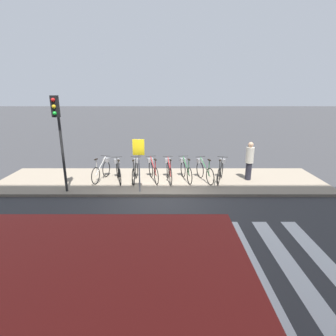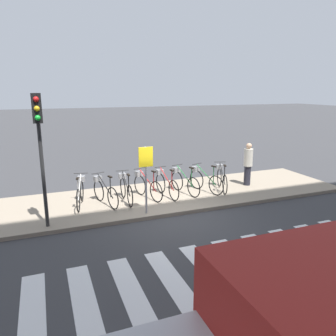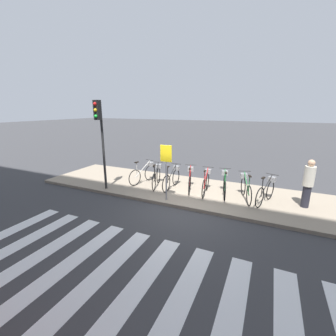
{
  "view_description": "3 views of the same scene",
  "coord_description": "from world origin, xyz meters",
  "px_view_note": "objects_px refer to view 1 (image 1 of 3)",
  "views": [
    {
      "loc": [
        0.31,
        -9.31,
        3.94
      ],
      "look_at": [
        0.27,
        1.26,
        0.8
      ],
      "focal_mm": 28.0,
      "sensor_mm": 36.0,
      "label": 1
    },
    {
      "loc": [
        -3.63,
        -8.84,
        3.89
      ],
      "look_at": [
        0.38,
        1.48,
        1.18
      ],
      "focal_mm": 35.0,
      "sensor_mm": 36.0,
      "label": 2
    },
    {
      "loc": [
        2.56,
        -6.84,
        3.45
      ],
      "look_at": [
        -0.81,
        0.49,
        1.31
      ],
      "focal_mm": 24.0,
      "sensor_mm": 36.0,
      "label": 3
    }
  ],
  "objects_px": {
    "parked_bicycle_1": "(119,171)",
    "parked_bicycle_7": "(222,171)",
    "traffic_light": "(59,125)",
    "parked_bicycle_4": "(170,170)",
    "parked_bicycle_2": "(136,171)",
    "sign_post": "(140,156)",
    "parked_bicycle_6": "(205,170)",
    "parked_bicycle_3": "(154,170)",
    "parked_bicycle_0": "(103,170)",
    "parked_bicycle_5": "(187,170)",
    "pedestrian": "(250,160)"
  },
  "relations": [
    {
      "from": "parked_bicycle_0",
      "to": "parked_bicycle_6",
      "type": "bearing_deg",
      "value": -1.65
    },
    {
      "from": "parked_bicycle_1",
      "to": "parked_bicycle_6",
      "type": "bearing_deg",
      "value": 0.78
    },
    {
      "from": "parked_bicycle_1",
      "to": "parked_bicycle_2",
      "type": "relative_size",
      "value": 0.97
    },
    {
      "from": "parked_bicycle_0",
      "to": "sign_post",
      "type": "bearing_deg",
      "value": -38.73
    },
    {
      "from": "sign_post",
      "to": "traffic_light",
      "type": "bearing_deg",
      "value": -179.04
    },
    {
      "from": "parked_bicycle_5",
      "to": "parked_bicycle_3",
      "type": "bearing_deg",
      "value": -179.52
    },
    {
      "from": "parked_bicycle_3",
      "to": "traffic_light",
      "type": "distance_m",
      "value": 4.23
    },
    {
      "from": "parked_bicycle_0",
      "to": "parked_bicycle_5",
      "type": "relative_size",
      "value": 1.0
    },
    {
      "from": "parked_bicycle_4",
      "to": "pedestrian",
      "type": "relative_size",
      "value": 1.02
    },
    {
      "from": "parked_bicycle_1",
      "to": "parked_bicycle_3",
      "type": "bearing_deg",
      "value": 5.09
    },
    {
      "from": "traffic_light",
      "to": "parked_bicycle_4",
      "type": "bearing_deg",
      "value": 19.06
    },
    {
      "from": "parked_bicycle_3",
      "to": "parked_bicycle_0",
      "type": "bearing_deg",
      "value": 178.81
    },
    {
      "from": "traffic_light",
      "to": "sign_post",
      "type": "relative_size",
      "value": 1.76
    },
    {
      "from": "parked_bicycle_1",
      "to": "sign_post",
      "type": "bearing_deg",
      "value": -50.2
    },
    {
      "from": "parked_bicycle_5",
      "to": "parked_bicycle_6",
      "type": "height_order",
      "value": "same"
    },
    {
      "from": "parked_bicycle_2",
      "to": "sign_post",
      "type": "height_order",
      "value": "sign_post"
    },
    {
      "from": "pedestrian",
      "to": "traffic_light",
      "type": "relative_size",
      "value": 0.46
    },
    {
      "from": "parked_bicycle_3",
      "to": "sign_post",
      "type": "xyz_separation_m",
      "value": [
        -0.44,
        -1.41,
        0.96
      ]
    },
    {
      "from": "parked_bicycle_7",
      "to": "sign_post",
      "type": "distance_m",
      "value": 3.77
    },
    {
      "from": "parked_bicycle_7",
      "to": "traffic_light",
      "type": "height_order",
      "value": "traffic_light"
    },
    {
      "from": "parked_bicycle_1",
      "to": "sign_post",
      "type": "relative_size",
      "value": 0.81
    },
    {
      "from": "parked_bicycle_3",
      "to": "parked_bicycle_5",
      "type": "xyz_separation_m",
      "value": [
        1.44,
        0.01,
        0.0
      ]
    },
    {
      "from": "parked_bicycle_7",
      "to": "pedestrian",
      "type": "bearing_deg",
      "value": 7.06
    },
    {
      "from": "parked_bicycle_0",
      "to": "parked_bicycle_5",
      "type": "bearing_deg",
      "value": -0.54
    },
    {
      "from": "parked_bicycle_0",
      "to": "parked_bicycle_3",
      "type": "bearing_deg",
      "value": -1.19
    },
    {
      "from": "parked_bicycle_7",
      "to": "parked_bicycle_5",
      "type": "bearing_deg",
      "value": 175.37
    },
    {
      "from": "parked_bicycle_0",
      "to": "parked_bicycle_7",
      "type": "relative_size",
      "value": 1.02
    },
    {
      "from": "sign_post",
      "to": "parked_bicycle_6",
      "type": "bearing_deg",
      "value": 26.27
    },
    {
      "from": "pedestrian",
      "to": "parked_bicycle_7",
      "type": "bearing_deg",
      "value": -172.94
    },
    {
      "from": "traffic_light",
      "to": "parked_bicycle_1",
      "type": "bearing_deg",
      "value": 35.84
    },
    {
      "from": "parked_bicycle_0",
      "to": "parked_bicycle_1",
      "type": "xyz_separation_m",
      "value": [
        0.75,
        -0.18,
        0.0
      ]
    },
    {
      "from": "parked_bicycle_5",
      "to": "sign_post",
      "type": "xyz_separation_m",
      "value": [
        -1.88,
        -1.42,
        0.96
      ]
    },
    {
      "from": "parked_bicycle_0",
      "to": "pedestrian",
      "type": "bearing_deg",
      "value": -0.01
    },
    {
      "from": "parked_bicycle_2",
      "to": "sign_post",
      "type": "bearing_deg",
      "value": -75.94
    },
    {
      "from": "parked_bicycle_4",
      "to": "sign_post",
      "type": "xyz_separation_m",
      "value": [
        -1.15,
        -1.35,
        0.96
      ]
    },
    {
      "from": "parked_bicycle_1",
      "to": "pedestrian",
      "type": "distance_m",
      "value": 5.75
    },
    {
      "from": "parked_bicycle_4",
      "to": "sign_post",
      "type": "height_order",
      "value": "sign_post"
    },
    {
      "from": "parked_bicycle_0",
      "to": "parked_bicycle_3",
      "type": "distance_m",
      "value": 2.26
    },
    {
      "from": "parked_bicycle_0",
      "to": "pedestrian",
      "type": "xyz_separation_m",
      "value": [
        6.48,
        -0.0,
        0.43
      ]
    },
    {
      "from": "parked_bicycle_7",
      "to": "traffic_light",
      "type": "xyz_separation_m",
      "value": [
        -6.29,
        -1.34,
        2.16
      ]
    },
    {
      "from": "parked_bicycle_0",
      "to": "parked_bicycle_4",
      "type": "height_order",
      "value": "same"
    },
    {
      "from": "parked_bicycle_4",
      "to": "parked_bicycle_6",
      "type": "relative_size",
      "value": 1.04
    },
    {
      "from": "parked_bicycle_2",
      "to": "pedestrian",
      "type": "xyz_separation_m",
      "value": [
        4.99,
        0.14,
        0.43
      ]
    },
    {
      "from": "parked_bicycle_4",
      "to": "parked_bicycle_2",
      "type": "bearing_deg",
      "value": -178.46
    },
    {
      "from": "parked_bicycle_0",
      "to": "traffic_light",
      "type": "xyz_separation_m",
      "value": [
        -1.08,
        -1.5,
        2.16
      ]
    },
    {
      "from": "parked_bicycle_3",
      "to": "parked_bicycle_6",
      "type": "relative_size",
      "value": 1.01
    },
    {
      "from": "parked_bicycle_3",
      "to": "parked_bicycle_5",
      "type": "relative_size",
      "value": 0.98
    },
    {
      "from": "parked_bicycle_1",
      "to": "parked_bicycle_7",
      "type": "bearing_deg",
      "value": 0.29
    },
    {
      "from": "parked_bicycle_0",
      "to": "sign_post",
      "type": "distance_m",
      "value": 2.51
    },
    {
      "from": "parked_bicycle_0",
      "to": "parked_bicycle_5",
      "type": "height_order",
      "value": "same"
    }
  ]
}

